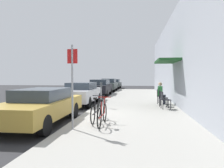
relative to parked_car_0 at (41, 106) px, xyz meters
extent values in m
plane|color=#2D2D30|center=(1.10, 1.48, -0.69)|extent=(60.00, 60.00, 0.00)
cube|color=#9E9B93|center=(3.35, 3.48, -0.63)|extent=(4.50, 32.00, 0.12)
cube|color=#999EA8|center=(5.75, 3.48, 2.15)|extent=(0.30, 32.00, 5.68)
cube|color=#19471E|center=(5.05, 4.48, 1.91)|extent=(1.10, 2.80, 0.12)
cube|color=#A58433|center=(0.00, -0.03, -0.08)|extent=(1.80, 4.40, 0.58)
cube|color=#333D47|center=(0.00, 0.12, 0.41)|extent=(1.48, 2.11, 0.40)
cylinder|color=black|center=(0.79, 1.33, -0.37)|extent=(0.22, 0.64, 0.64)
cylinder|color=black|center=(-0.79, 1.33, -0.37)|extent=(0.22, 0.64, 0.64)
cylinder|color=black|center=(0.79, -1.39, -0.37)|extent=(0.22, 0.64, 0.64)
cube|color=#B7B7BC|center=(0.00, 5.21, -0.05)|extent=(1.80, 4.40, 0.65)
cube|color=#333D47|center=(0.00, 5.36, 0.48)|extent=(1.48, 2.11, 0.40)
cylinder|color=black|center=(0.79, 6.57, -0.37)|extent=(0.22, 0.64, 0.64)
cylinder|color=black|center=(-0.79, 6.57, -0.37)|extent=(0.22, 0.64, 0.64)
cylinder|color=black|center=(0.79, 3.85, -0.37)|extent=(0.22, 0.64, 0.64)
cylinder|color=black|center=(-0.79, 3.85, -0.37)|extent=(0.22, 0.64, 0.64)
cube|color=black|center=(0.00, 11.35, -0.03)|extent=(1.80, 4.40, 0.68)
cube|color=#333D47|center=(0.00, 11.50, 0.55)|extent=(1.48, 2.11, 0.48)
cylinder|color=black|center=(0.79, 12.72, -0.37)|extent=(0.22, 0.64, 0.64)
cylinder|color=black|center=(-0.79, 12.72, -0.37)|extent=(0.22, 0.64, 0.64)
cylinder|color=black|center=(0.79, 9.99, -0.37)|extent=(0.22, 0.64, 0.64)
cylinder|color=black|center=(-0.79, 9.99, -0.37)|extent=(0.22, 0.64, 0.64)
cube|color=#47514C|center=(0.00, 17.17, -0.03)|extent=(1.80, 4.40, 0.68)
cube|color=#333D47|center=(0.00, 17.32, 0.56)|extent=(1.48, 2.11, 0.50)
cylinder|color=black|center=(0.79, 18.53, -0.37)|extent=(0.22, 0.64, 0.64)
cylinder|color=black|center=(-0.79, 18.53, -0.37)|extent=(0.22, 0.64, 0.64)
cylinder|color=black|center=(0.79, 15.81, -0.37)|extent=(0.22, 0.64, 0.64)
cylinder|color=black|center=(-0.79, 15.81, -0.37)|extent=(0.22, 0.64, 0.64)
cube|color=#47514C|center=(0.00, 22.75, -0.09)|extent=(1.80, 4.40, 0.55)
cube|color=#333D47|center=(0.00, 22.90, 0.43)|extent=(1.48, 2.11, 0.49)
cylinder|color=black|center=(0.79, 24.12, -0.37)|extent=(0.22, 0.64, 0.64)
cylinder|color=black|center=(-0.79, 24.12, -0.37)|extent=(0.22, 0.64, 0.64)
cylinder|color=black|center=(0.79, 21.39, -0.37)|extent=(0.22, 0.64, 0.64)
cylinder|color=black|center=(-0.79, 21.39, -0.37)|extent=(0.22, 0.64, 0.64)
cylinder|color=slate|center=(1.55, 3.61, -0.02)|extent=(0.07, 0.07, 1.10)
cube|color=#383D42|center=(1.55, 3.61, 0.64)|extent=(0.12, 0.10, 0.22)
cylinder|color=gray|center=(1.50, -0.95, 0.73)|extent=(0.06, 0.06, 2.60)
cube|color=red|center=(1.50, -0.93, 1.68)|extent=(0.32, 0.02, 0.44)
torus|color=black|center=(2.31, 0.23, -0.24)|extent=(0.04, 0.66, 0.66)
torus|color=black|center=(2.31, -0.82, -0.24)|extent=(0.04, 0.66, 0.66)
cylinder|color=maroon|center=(2.31, -0.30, -0.24)|extent=(0.04, 1.05, 0.04)
cylinder|color=maroon|center=(2.31, -0.45, 0.01)|extent=(0.04, 0.04, 0.50)
cube|color=black|center=(2.31, -0.45, 0.28)|extent=(0.10, 0.20, 0.06)
cylinder|color=maroon|center=(2.31, 0.18, 0.04)|extent=(0.03, 0.03, 0.56)
cylinder|color=maroon|center=(2.31, 0.18, 0.32)|extent=(0.46, 0.03, 0.03)
torus|color=black|center=(1.99, 0.77, -0.24)|extent=(0.04, 0.66, 0.66)
torus|color=black|center=(1.99, -0.28, -0.24)|extent=(0.04, 0.66, 0.66)
cylinder|color=black|center=(1.99, 0.25, -0.24)|extent=(0.04, 1.05, 0.04)
cylinder|color=black|center=(1.99, 0.10, 0.01)|extent=(0.04, 0.04, 0.50)
cube|color=black|center=(1.99, 0.10, 0.28)|extent=(0.10, 0.20, 0.06)
cylinder|color=black|center=(1.99, 0.72, 0.04)|extent=(0.03, 0.03, 0.56)
cylinder|color=black|center=(1.99, 0.72, 0.32)|extent=(0.46, 0.03, 0.03)
cylinder|color=black|center=(5.06, 3.63, -0.35)|extent=(0.04, 0.04, 0.45)
cylinder|color=black|center=(5.10, 3.25, -0.35)|extent=(0.04, 0.04, 0.45)
cylinder|color=black|center=(4.68, 3.58, -0.35)|extent=(0.04, 0.04, 0.45)
cylinder|color=black|center=(4.73, 3.20, -0.35)|extent=(0.04, 0.04, 0.45)
cube|color=black|center=(4.89, 3.41, -0.11)|extent=(0.49, 0.49, 0.03)
cube|color=black|center=(4.69, 3.39, 0.10)|extent=(0.09, 0.44, 0.40)
cylinder|color=black|center=(5.12, 4.48, -0.35)|extent=(0.04, 0.04, 0.45)
cylinder|color=black|center=(5.04, 4.11, -0.35)|extent=(0.04, 0.04, 0.45)
cylinder|color=black|center=(4.74, 4.56, -0.35)|extent=(0.04, 0.04, 0.45)
cylinder|color=black|center=(4.67, 4.19, -0.35)|extent=(0.04, 0.04, 0.45)
cube|color=black|center=(4.89, 4.33, -0.11)|extent=(0.52, 0.52, 0.03)
cube|color=black|center=(4.69, 4.37, 0.10)|extent=(0.12, 0.44, 0.40)
cylinder|color=black|center=(5.13, 5.47, -0.35)|extent=(0.04, 0.04, 0.45)
cylinder|color=black|center=(5.02, 5.10, -0.35)|extent=(0.04, 0.04, 0.45)
cylinder|color=black|center=(4.76, 5.57, -0.35)|extent=(0.04, 0.04, 0.45)
cylinder|color=black|center=(4.66, 5.21, -0.35)|extent=(0.04, 0.04, 0.45)
cube|color=black|center=(4.89, 5.34, -0.11)|extent=(0.55, 0.55, 0.03)
cube|color=black|center=(4.69, 5.40, 0.10)|extent=(0.15, 0.43, 0.40)
cylinder|color=#232838|center=(5.09, 5.38, -0.34)|extent=(0.11, 0.11, 0.47)
cylinder|color=#232838|center=(4.97, 5.42, -0.10)|extent=(0.38, 0.23, 0.14)
cylinder|color=#232838|center=(5.04, 5.19, -0.34)|extent=(0.11, 0.11, 0.47)
cylinder|color=#232838|center=(4.91, 5.23, -0.10)|extent=(0.38, 0.23, 0.14)
cube|color=#267233|center=(4.81, 5.36, 0.20)|extent=(0.31, 0.41, 0.56)
sphere|color=tan|center=(4.81, 5.36, 0.61)|extent=(0.22, 0.22, 0.22)
camera|label=1|loc=(3.51, -6.94, 1.06)|focal=32.42mm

